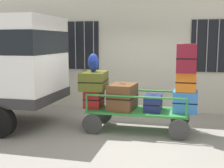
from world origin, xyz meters
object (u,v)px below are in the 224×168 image
suitcase_midleft_bottom (123,97)px  suitcase_midright_bottom (185,102)px  suitcase_left_bottom (94,98)px  suitcase_midright_top (187,58)px  suitcase_center_bottom (153,103)px  suitcase_left_middle (94,80)px  backpack (93,63)px  suitcase_midright_middle (186,82)px  luggage_cart (138,114)px

suitcase_midleft_bottom → suitcase_midright_bottom: size_ratio=1.53×
suitcase_left_bottom → suitcase_midleft_bottom: suitcase_midleft_bottom is taller
suitcase_midright_top → suitcase_center_bottom: bearing=-177.3°
suitcase_midright_bottom → suitcase_midright_top: suitcase_midright_top is taller
suitcase_midleft_bottom → suitcase_center_bottom: size_ratio=1.33×
suitcase_left_middle → backpack: bearing=-87.4°
suitcase_midleft_bottom → suitcase_midright_middle: size_ratio=1.87×
suitcase_left_bottom → suitcase_center_bottom: bearing=-0.2°
suitcase_midright_bottom → suitcase_midright_middle: suitcase_midright_middle is taller
suitcase_center_bottom → suitcase_midright_middle: (0.73, -0.03, 0.53)m
suitcase_midright_middle → backpack: size_ratio=1.03×
luggage_cart → backpack: 1.63m
luggage_cart → suitcase_left_bottom: 1.14m
suitcase_left_middle → suitcase_center_bottom: (1.46, -0.03, -0.48)m
suitcase_left_middle → suitcase_midright_bottom: suitcase_left_middle is taller
suitcase_left_middle → suitcase_center_bottom: 1.54m
suitcase_center_bottom → suitcase_midright_top: 1.29m
suitcase_left_bottom → backpack: backpack is taller
suitcase_midright_top → backpack: (-2.19, -0.06, -0.14)m
suitcase_midleft_bottom → suitcase_midright_middle: suitcase_midright_middle is taller
suitcase_center_bottom → suitcase_midright_top: (0.73, 0.03, 1.07)m
suitcase_center_bottom → suitcase_midright_bottom: size_ratio=1.15×
suitcase_left_middle → suitcase_midright_middle: 2.19m
suitcase_midright_bottom → suitcase_midright_middle: 0.47m
suitcase_midright_top → suitcase_midright_bottom: bearing=-90.0°
suitcase_left_middle → suitcase_center_bottom: bearing=-1.1°
suitcase_midright_middle → luggage_cart: bearing=178.4°
luggage_cart → suitcase_center_bottom: (0.37, 0.00, 0.29)m
suitcase_left_middle → suitcase_midleft_bottom: size_ratio=1.07×
backpack → suitcase_midright_middle: bearing=-0.1°
luggage_cart → backpack: bearing=-178.6°
suitcase_left_bottom → suitcase_midright_bottom: size_ratio=0.90×
suitcase_left_middle → suitcase_midright_middle: size_ratio=2.01×
suitcase_left_bottom → suitcase_midleft_bottom: 0.74m
suitcase_midleft_bottom → suitcase_midright_middle: 1.52m
suitcase_left_middle → suitcase_midright_bottom: 2.23m
suitcase_left_middle → suitcase_midright_bottom: bearing=-0.2°
suitcase_left_bottom → suitcase_midleft_bottom: (0.73, -0.03, 0.08)m
suitcase_left_middle → suitcase_midright_middle: bearing=-1.6°
luggage_cart → suitcase_left_bottom: size_ratio=4.87×
suitcase_midright_middle → backpack: 2.22m
suitcase_left_bottom → suitcase_left_middle: 0.45m
luggage_cart → suitcase_left_bottom: (-1.10, 0.01, 0.33)m
suitcase_left_middle → suitcase_midright_middle: suitcase_midright_middle is taller
suitcase_left_middle → luggage_cart: bearing=-1.6°
suitcase_left_bottom → suitcase_left_middle: (0.00, 0.02, 0.45)m
luggage_cart → suitcase_midleft_bottom: suitcase_midleft_bottom is taller
suitcase_left_bottom → luggage_cart: bearing=-0.5°
suitcase_midright_middle → backpack: bearing=179.9°
suitcase_left_middle → suitcase_midleft_bottom: suitcase_left_middle is taller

